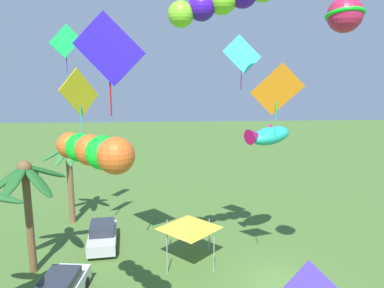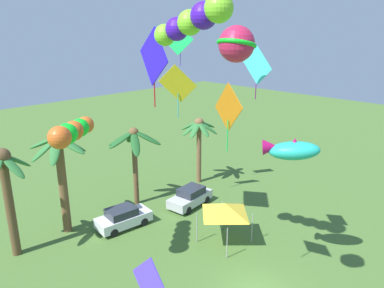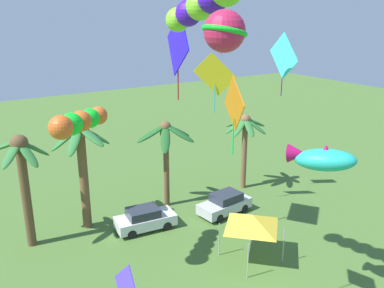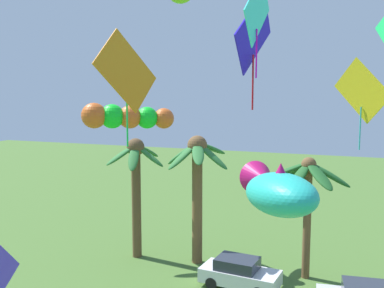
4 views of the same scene
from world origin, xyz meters
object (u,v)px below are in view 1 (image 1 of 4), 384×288
object	(u,v)px
kite_fish_0	(268,135)
kite_ball_9	(345,15)
parked_car_1	(61,288)
kite_diamond_1	(65,42)
festival_tent	(189,222)
palm_tree_3	(26,187)
kite_diamond_2	(79,94)
kite_diamond_6	(277,91)
parked_car_0	(103,235)
palm_tree_0	(69,162)
kite_diamond_8	(242,55)
kite_tube_7	(94,151)
kite_diamond_3	(109,50)

from	to	relation	value
kite_fish_0	kite_ball_9	distance (m)	8.45
parked_car_1	kite_diamond_1	xyz separation A→B (m)	(6.46, 0.70, 11.99)
kite_diamond_1	festival_tent	bearing A→B (deg)	-111.92
palm_tree_3	kite_diamond_2	bearing A→B (deg)	-47.43
kite_diamond_1	kite_diamond_2	bearing A→B (deg)	-141.58
kite_diamond_6	parked_car_0	bearing A→B (deg)	53.75
kite_diamond_1	kite_fish_0	bearing A→B (deg)	-104.33
festival_tent	palm_tree_0	bearing A→B (deg)	53.15
kite_diamond_2	kite_diamond_8	bearing A→B (deg)	-107.19
palm_tree_3	kite_ball_9	bearing A→B (deg)	-111.76
kite_diamond_2	kite_diamond_1	bearing A→B (deg)	38.42
palm_tree_3	kite_diamond_1	xyz separation A→B (m)	(3.48, -1.70, 7.75)
kite_diamond_2	kite_diamond_6	size ratio (longest dim) A/B	1.25
parked_car_0	kite_diamond_2	world-z (taller)	kite_diamond_2
festival_tent	kite_fish_0	size ratio (longest dim) A/B	0.90
festival_tent	kite_diamond_6	distance (m)	9.66
palm_tree_3	festival_tent	bearing A→B (deg)	-86.01
kite_diamond_1	kite_ball_9	xyz separation A→B (m)	(-9.17, -12.55, 0.45)
palm_tree_3	kite_fish_0	xyz separation A→B (m)	(0.54, -13.24, 2.57)
kite_tube_7	festival_tent	bearing A→B (deg)	-23.21
parked_car_1	kite_tube_7	distance (m)	9.62
parked_car_1	festival_tent	bearing A→B (deg)	-60.79
kite_diamond_2	festival_tent	bearing A→B (deg)	-105.69
parked_car_1	kite_ball_9	size ratio (longest dim) A/B	2.50
festival_tent	kite_diamond_3	distance (m)	10.63
parked_car_0	kite_ball_9	xyz separation A→B (m)	(-8.53, -10.85, 12.44)
kite_diamond_8	kite_diamond_6	bearing A→B (deg)	-164.60
kite_diamond_8	kite_ball_9	bearing A→B (deg)	-152.31
festival_tent	kite_tube_7	world-z (taller)	kite_tube_7
festival_tent	palm_tree_3	bearing A→B (deg)	93.99
kite_ball_9	kite_tube_7	bearing A→B (deg)	102.53
kite_fish_0	kite_diamond_3	size ratio (longest dim) A/B	0.66
kite_diamond_1	kite_diamond_3	size ratio (longest dim) A/B	0.58
festival_tent	parked_car_0	bearing A→B (deg)	67.70
parked_car_1	kite_diamond_3	xyz separation A→B (m)	(1.10, -2.61, 11.32)
kite_fish_0	kite_diamond_1	world-z (taller)	kite_diamond_1
kite_ball_9	palm_tree_0	bearing A→B (deg)	47.62
kite_diamond_2	kite_diamond_3	xyz separation A→B (m)	(-4.25, -2.43, 2.30)
kite_diamond_6	kite_diamond_8	distance (m)	3.84
kite_diamond_8	kite_diamond_2	bearing A→B (deg)	72.81
kite_diamond_2	kite_diamond_6	bearing A→B (deg)	-121.98
kite_diamond_2	kite_tube_7	xyz separation A→B (m)	(-10.05, -2.69, -1.13)
kite_diamond_1	kite_tube_7	distance (m)	12.42
kite_diamond_1	kite_diamond_3	distance (m)	6.33
kite_ball_9	palm_tree_3	bearing A→B (deg)	68.24
palm_tree_3	parked_car_1	size ratio (longest dim) A/B	1.58
kite_diamond_1	kite_diamond_3	world-z (taller)	kite_diamond_3
palm_tree_3	kite_ball_9	world-z (taller)	kite_ball_9
palm_tree_3	kite_diamond_8	world-z (taller)	kite_diamond_8
palm_tree_0	parked_car_1	xyz separation A→B (m)	(-9.81, -1.87, -3.89)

